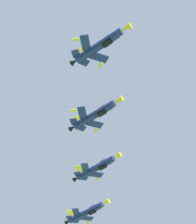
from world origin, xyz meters
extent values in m
cylinder|color=navy|center=(-25.12, 33.82, 90.39)|extent=(12.12, 3.58, 1.70)
cube|color=#141947|center=(-25.10, 33.92, 89.93)|extent=(10.19, 3.07, 0.70)
cone|color=yellow|center=(-18.06, 32.69, 90.39)|extent=(2.62, 1.92, 1.56)
cone|color=black|center=(-31.78, 34.89, 90.39)|extent=(1.79, 1.60, 1.36)
ellipsoid|color=#192333|center=(-22.53, 33.27, 91.01)|extent=(3.37, 1.80, 1.31)
cube|color=black|center=(-22.96, 33.66, 89.60)|extent=(2.37, 1.59, 1.06)
cube|color=navy|center=(-26.41, 36.63, 90.87)|extent=(4.01, 4.45, 1.11)
cube|color=yellow|center=(-27.19, 38.83, 91.33)|extent=(1.63, 1.44, 0.36)
cube|color=navy|center=(-27.21, 31.60, 89.74)|extent=(3.14, 4.53, 1.11)
cube|color=yellow|center=(-28.64, 29.75, 89.28)|extent=(1.70, 1.08, 0.36)
cube|color=navy|center=(-29.92, 36.10, 90.72)|extent=(2.58, 2.75, 0.64)
cube|color=navy|center=(-30.39, 33.16, 90.06)|extent=(2.14, 2.51, 0.64)
cube|color=yellow|center=(-29.92, 34.19, 92.15)|extent=(2.69, 1.16, 2.58)
cylinder|color=navy|center=(-34.73, 50.55, 91.47)|extent=(12.12, 3.58, 1.70)
cube|color=#141947|center=(-34.72, 50.65, 91.01)|extent=(10.19, 3.07, 0.69)
cone|color=yellow|center=(-27.67, 49.42, 91.47)|extent=(2.62, 1.92, 1.56)
cone|color=black|center=(-41.40, 51.62, 91.47)|extent=(1.79, 1.60, 1.36)
ellipsoid|color=#192333|center=(-32.15, 50.01, 92.09)|extent=(3.37, 1.79, 1.30)
cube|color=black|center=(-32.57, 50.38, 90.68)|extent=(2.37, 1.58, 1.05)
cube|color=navy|center=(-36.02, 53.36, 91.93)|extent=(4.02, 4.46, 1.06)
cube|color=yellow|center=(-36.80, 55.57, 92.36)|extent=(1.63, 1.44, 0.35)
cube|color=navy|center=(-36.83, 48.32, 90.85)|extent=(3.14, 4.54, 1.06)
cube|color=yellow|center=(-38.26, 46.47, 90.42)|extent=(1.70, 1.08, 0.35)
cube|color=navy|center=(-39.53, 52.83, 91.79)|extent=(2.58, 2.75, 0.61)
cube|color=navy|center=(-40.00, 49.89, 91.16)|extent=(2.15, 2.51, 0.61)
cube|color=yellow|center=(-39.53, 50.94, 93.24)|extent=(2.68, 1.13, 2.59)
cylinder|color=navy|center=(-43.38, 68.39, 94.16)|extent=(12.12, 3.58, 1.70)
cube|color=#141947|center=(-43.35, 68.53, 93.71)|extent=(10.19, 3.07, 0.82)
cone|color=yellow|center=(-36.32, 67.26, 94.16)|extent=(2.62, 1.92, 1.56)
cone|color=black|center=(-50.04, 69.46, 94.16)|extent=(1.79, 1.60, 1.36)
ellipsoid|color=#192333|center=(-40.80, 67.78, 94.76)|extent=(3.38, 1.87, 1.38)
cube|color=black|center=(-41.20, 68.29, 93.39)|extent=(2.38, 1.63, 1.13)
cube|color=navy|center=(-44.67, 71.14, 94.86)|extent=(3.97, 4.39, 1.46)
cube|color=yellow|center=(-45.46, 73.30, 95.49)|extent=(1.64, 1.45, 0.40)
cube|color=navy|center=(-45.46, 66.23, 93.29)|extent=(3.11, 4.46, 1.46)
cube|color=yellow|center=(-46.88, 64.43, 92.66)|extent=(1.71, 1.09, 0.40)
cube|color=navy|center=(-48.18, 70.63, 94.62)|extent=(2.56, 2.72, 0.82)
cube|color=navy|center=(-48.64, 67.76, 93.70)|extent=(2.14, 2.47, 0.82)
cube|color=yellow|center=(-48.20, 68.61, 95.88)|extent=(2.72, 1.37, 2.54)
cylinder|color=navy|center=(-53.77, 82.61, 93.83)|extent=(12.12, 3.58, 1.70)
cube|color=#141947|center=(-53.76, 82.73, 93.38)|extent=(10.19, 3.07, 0.75)
cone|color=yellow|center=(-46.71, 81.48, 93.83)|extent=(2.62, 1.92, 1.56)
cone|color=black|center=(-60.44, 83.68, 93.83)|extent=(1.79, 1.60, 1.36)
ellipsoid|color=#192333|center=(-51.19, 82.03, 94.45)|extent=(3.37, 1.83, 1.34)
cube|color=black|center=(-51.61, 82.47, 93.05)|extent=(2.37, 1.61, 1.09)
cube|color=navy|center=(-55.07, 85.40, 94.42)|extent=(4.00, 4.43, 1.26)
cube|color=yellow|center=(-55.85, 87.58, 94.95)|extent=(1.64, 1.44, 0.37)
cube|color=navy|center=(-55.87, 80.41, 93.09)|extent=(3.13, 4.51, 1.26)
cube|color=yellow|center=(-57.29, 78.58, 92.55)|extent=(1.71, 1.09, 0.37)
cube|color=navy|center=(-58.58, 84.87, 94.22)|extent=(2.58, 2.73, 0.71)
cube|color=navy|center=(-59.04, 81.96, 93.44)|extent=(2.14, 2.49, 0.71)
cube|color=yellow|center=(-58.59, 82.92, 95.58)|extent=(2.70, 1.26, 2.57)
camera|label=1|loc=(-5.35, -5.86, 1.70)|focal=72.14mm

